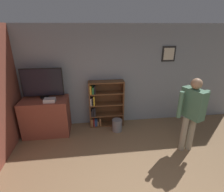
{
  "coord_description": "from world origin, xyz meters",
  "views": [
    {
      "loc": [
        -0.71,
        -1.41,
        2.63
      ],
      "look_at": [
        -0.27,
        2.13,
        1.2
      ],
      "focal_mm": 28.0,
      "sensor_mm": 36.0,
      "label": 1
    }
  ],
  "objects_px": {
    "bookshelf": "(104,105)",
    "person": "(192,109)",
    "television": "(42,83)",
    "game_console": "(50,100)",
    "waste_bin": "(117,125)"
  },
  "relations": [
    {
      "from": "bookshelf",
      "to": "person",
      "type": "distance_m",
      "value": 2.23
    },
    {
      "from": "television",
      "to": "person",
      "type": "bearing_deg",
      "value": -20.28
    },
    {
      "from": "game_console",
      "to": "waste_bin",
      "type": "distance_m",
      "value": 1.84
    },
    {
      "from": "game_console",
      "to": "television",
      "type": "bearing_deg",
      "value": 123.53
    },
    {
      "from": "game_console",
      "to": "waste_bin",
      "type": "xyz_separation_m",
      "value": [
        1.64,
        0.02,
        -0.82
      ]
    },
    {
      "from": "person",
      "to": "waste_bin",
      "type": "height_order",
      "value": "person"
    },
    {
      "from": "television",
      "to": "bookshelf",
      "type": "relative_size",
      "value": 0.76
    },
    {
      "from": "game_console",
      "to": "bookshelf",
      "type": "distance_m",
      "value": 1.42
    },
    {
      "from": "television",
      "to": "waste_bin",
      "type": "relative_size",
      "value": 3.03
    },
    {
      "from": "bookshelf",
      "to": "person",
      "type": "height_order",
      "value": "person"
    },
    {
      "from": "waste_bin",
      "to": "television",
      "type": "bearing_deg",
      "value": 172.21
    },
    {
      "from": "game_console",
      "to": "bookshelf",
      "type": "height_order",
      "value": "bookshelf"
    },
    {
      "from": "game_console",
      "to": "waste_bin",
      "type": "height_order",
      "value": "game_console"
    },
    {
      "from": "bookshelf",
      "to": "waste_bin",
      "type": "height_order",
      "value": "bookshelf"
    },
    {
      "from": "game_console",
      "to": "person",
      "type": "distance_m",
      "value": 3.21
    }
  ]
}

